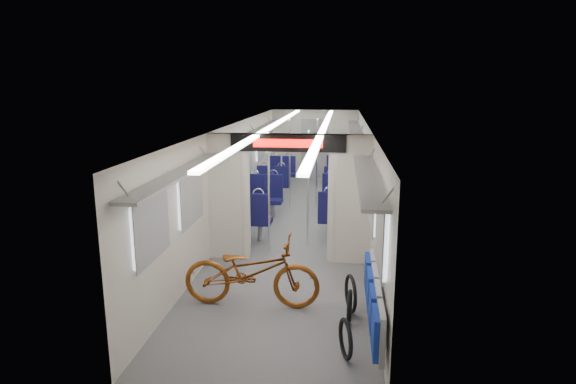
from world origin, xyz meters
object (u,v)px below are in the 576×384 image
(stanchion_near_right, at_px, (308,190))
(seat_bay_near_right, at_px, (341,202))
(stanchion_far_left, at_px, (290,164))
(bike_hoop_b, at_px, (350,308))
(seat_bay_far_right, at_px, (341,176))
(bike_hoop_a, at_px, (345,341))
(flip_bench, at_px, (374,299))
(seat_bay_far_left, at_px, (278,175))
(seat_bay_near_left, at_px, (256,203))
(bicycle, at_px, (251,272))
(stanchion_near_left, at_px, (269,194))
(bike_hoop_c, at_px, (351,295))
(stanchion_far_right, at_px, (317,163))

(stanchion_near_right, bearing_deg, seat_bay_near_right, 66.73)
(stanchion_near_right, relative_size, stanchion_far_left, 1.00)
(bike_hoop_b, bearing_deg, seat_bay_far_right, 91.09)
(stanchion_near_right, distance_m, stanchion_far_left, 3.10)
(bike_hoop_a, height_order, stanchion_near_right, stanchion_near_right)
(flip_bench, relative_size, seat_bay_near_right, 0.98)
(seat_bay_far_left, relative_size, stanchion_far_left, 0.85)
(seat_bay_near_left, xyz_separation_m, stanchion_far_left, (0.55, 1.85, 0.59))
(bicycle, height_order, bike_hoop_b, bicycle)
(bicycle, relative_size, seat_bay_far_right, 0.91)
(stanchion_near_right, bearing_deg, seat_bay_far_left, 104.54)
(seat_bay_near_right, height_order, seat_bay_far_left, seat_bay_near_right)
(bike_hoop_b, relative_size, stanchion_near_left, 0.19)
(seat_bay_near_right, height_order, seat_bay_far_right, seat_bay_near_right)
(seat_bay_near_right, bearing_deg, bike_hoop_c, -87.78)
(seat_bay_near_left, relative_size, seat_bay_far_left, 1.12)
(seat_bay_near_right, relative_size, seat_bay_far_left, 1.11)
(bike_hoop_b, bearing_deg, bike_hoop_c, 86.49)
(seat_bay_near_right, xyz_separation_m, stanchion_far_right, (-0.64, 1.69, 0.59))
(bike_hoop_a, height_order, seat_bay_near_left, seat_bay_near_left)
(stanchion_far_right, bearing_deg, seat_bay_far_right, 66.05)
(bike_hoop_b, bearing_deg, bike_hoop_a, -93.75)
(bicycle, distance_m, bike_hoop_c, 1.44)
(bike_hoop_a, bearing_deg, stanchion_near_right, 100.54)
(bike_hoop_c, distance_m, seat_bay_far_right, 7.34)
(stanchion_far_right, bearing_deg, bike_hoop_c, -82.25)
(stanchion_far_right, bearing_deg, seat_bay_near_left, -121.50)
(stanchion_far_left, bearing_deg, bicycle, -89.33)
(bike_hoop_a, relative_size, seat_bay_near_left, 0.22)
(bike_hoop_a, xyz_separation_m, stanchion_far_left, (-1.41, 6.93, 0.93))
(bicycle, bearing_deg, flip_bench, -116.26)
(bike_hoop_a, distance_m, stanchion_far_left, 7.14)
(seat_bay_near_left, xyz_separation_m, seat_bay_far_right, (1.87, 3.45, -0.00))
(seat_bay_far_right, height_order, stanchion_near_left, stanchion_near_left)
(flip_bench, bearing_deg, bicycle, 153.38)
(flip_bench, xyz_separation_m, stanchion_near_left, (-1.76, 3.11, 0.57))
(seat_bay_far_right, relative_size, stanchion_far_left, 0.94)
(bike_hoop_a, relative_size, stanchion_near_left, 0.21)
(bike_hoop_b, height_order, seat_bay_far_right, seat_bay_far_right)
(flip_bench, distance_m, bike_hoop_a, 0.63)
(bike_hoop_c, height_order, stanchion_near_right, stanchion_near_right)
(bicycle, bearing_deg, seat_bay_near_left, 9.42)
(bike_hoop_b, distance_m, stanchion_far_right, 6.31)
(bike_hoop_b, bearing_deg, seat_bay_near_left, 115.73)
(flip_bench, relative_size, stanchion_far_left, 0.93)
(stanchion_near_right, relative_size, stanchion_far_right, 1.00)
(bike_hoop_b, xyz_separation_m, stanchion_far_left, (-1.47, 6.03, 0.95))
(seat_bay_near_left, distance_m, stanchion_far_left, 2.02)
(stanchion_far_right, bearing_deg, flip_bench, -81.02)
(flip_bench, distance_m, seat_bay_near_left, 5.22)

